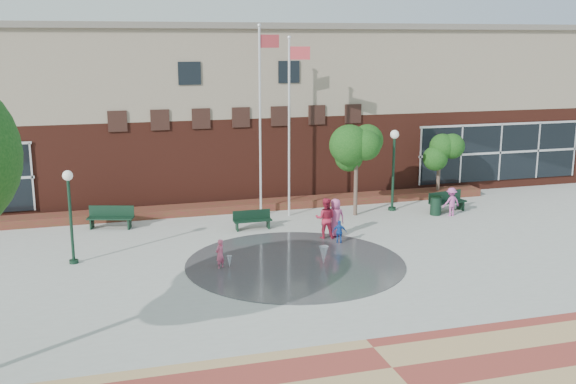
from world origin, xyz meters
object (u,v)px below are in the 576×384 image
object	(u,v)px
flagpole_left	(261,112)
bench_left	(111,222)
trash_can	(436,206)
flagpole_right	(290,118)
child_splash	(220,254)

from	to	relation	value
flagpole_left	bench_left	bearing A→B (deg)	175.37
trash_can	flagpole_right	bearing A→B (deg)	164.96
trash_can	child_splash	size ratio (longest dim) A/B	0.83
bench_left	trash_can	distance (m)	15.44
trash_can	child_splash	world-z (taller)	child_splash
flagpole_left	bench_left	world-z (taller)	flagpole_left
flagpole_right	child_splash	xyz separation A→B (m)	(-4.70, -6.71, -4.21)
bench_left	child_splash	size ratio (longest dim) A/B	1.86
trash_can	child_splash	xyz separation A→B (m)	(-11.57, -4.86, 0.09)
flagpole_left	flagpole_right	size ratio (longest dim) A/B	1.06
flagpole_right	child_splash	distance (m)	9.21
bench_left	trash_can	xyz separation A→B (m)	(15.32, -1.92, 0.15)
bench_left	child_splash	distance (m)	7.75
flagpole_left	flagpole_right	bearing A→B (deg)	-25.83
flagpole_left	child_splash	size ratio (longest dim) A/B	7.94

